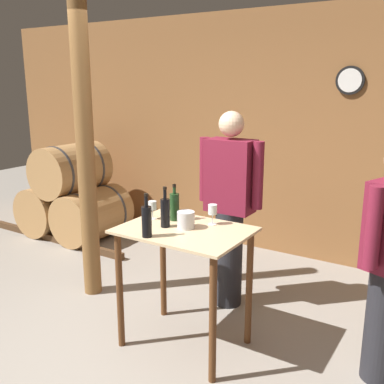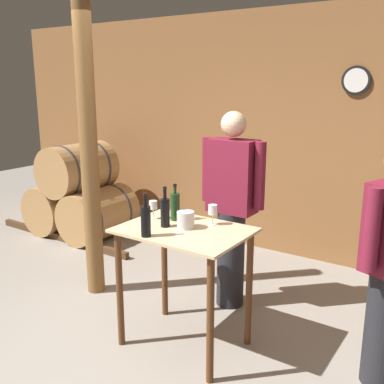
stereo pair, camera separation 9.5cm
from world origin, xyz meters
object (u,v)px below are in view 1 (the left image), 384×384
at_px(wine_bottle_far_left, 174,206).
at_px(wine_glass_near_left, 152,206).
at_px(wine_bottle_left, 165,212).
at_px(ice_bucket, 186,220).
at_px(wine_bottle_center, 147,220).
at_px(wine_glass_near_center, 213,210).
at_px(person_host, 230,206).
at_px(wooden_post, 85,150).

bearing_deg(wine_bottle_far_left, wine_glass_near_left, -155.79).
bearing_deg(wine_bottle_left, ice_bucket, 21.81).
relative_size(wine_bottle_center, wine_glass_near_left, 2.14).
relative_size(wine_bottle_center, wine_glass_near_center, 2.02).
height_order(wine_glass_near_center, ice_bucket, wine_glass_near_center).
bearing_deg(person_host, wine_bottle_center, -95.33).
distance_m(wine_bottle_center, person_host, 1.03).
distance_m(wine_bottle_center, wine_glass_near_left, 0.40).
relative_size(wine_bottle_center, person_host, 0.18).
bearing_deg(wine_glass_near_left, person_host, 65.98).
relative_size(wooden_post, wine_bottle_left, 9.08).
xyz_separation_m(wine_bottle_left, wine_glass_near_center, (0.26, 0.23, -0.01)).
bearing_deg(wine_glass_near_left, wine_bottle_left, -27.53).
distance_m(wine_glass_near_left, wine_glass_near_center, 0.47).
relative_size(wine_bottle_left, person_host, 0.17).
relative_size(ice_bucket, person_host, 0.07).
bearing_deg(wine_glass_near_center, wine_bottle_center, -116.97).
height_order(wooden_post, wine_glass_near_left, wooden_post).
xyz_separation_m(wine_bottle_far_left, wine_bottle_left, (0.04, -0.17, 0.00)).
xyz_separation_m(wine_bottle_center, ice_bucket, (0.12, 0.29, -0.05)).
distance_m(wine_glass_near_left, person_host, 0.76).
xyz_separation_m(wooden_post, ice_bucket, (1.21, -0.24, -0.37)).
bearing_deg(wooden_post, wine_glass_near_left, -12.67).
bearing_deg(wooden_post, wine_bottle_left, -15.50).
bearing_deg(wine_glass_near_center, wooden_post, 177.22).
height_order(wine_bottle_far_left, wine_bottle_left, wine_bottle_left).
distance_m(wine_bottle_far_left, wine_bottle_center, 0.41).
height_order(wine_bottle_left, ice_bucket, wine_bottle_left).
bearing_deg(wine_bottle_left, wine_bottle_center, -85.50).
height_order(wine_glass_near_left, ice_bucket, wine_glass_near_left).
relative_size(wooden_post, person_host, 1.58).
relative_size(wine_bottle_far_left, wine_bottle_center, 0.91).
bearing_deg(person_host, wine_bottle_left, -98.30).
bearing_deg(wine_glass_near_left, wooden_post, 167.33).
bearing_deg(wine_bottle_far_left, person_host, 76.27).
bearing_deg(wine_glass_near_center, wine_bottle_far_left, -167.75).
bearing_deg(wine_bottle_far_left, ice_bucket, -32.50).
height_order(wine_bottle_center, wine_glass_near_center, wine_bottle_center).
relative_size(wine_glass_near_left, person_host, 0.08).
relative_size(wine_bottle_far_left, person_host, 0.16).
xyz_separation_m(wooden_post, wine_bottle_far_left, (1.03, -0.13, -0.32)).
bearing_deg(person_host, wooden_post, -157.75).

